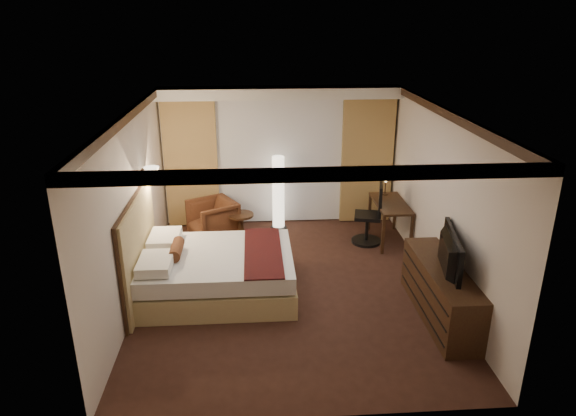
{
  "coord_description": "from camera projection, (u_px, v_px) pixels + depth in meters",
  "views": [
    {
      "loc": [
        -0.51,
        -6.95,
        3.95
      ],
      "look_at": [
        0.0,
        0.4,
        1.15
      ],
      "focal_mm": 32.0,
      "sensor_mm": 36.0,
      "label": 1
    }
  ],
  "objects": [
    {
      "name": "television",
      "position": [
        444.0,
        245.0,
        6.76
      ],
      "size": [
        0.88,
        1.27,
        0.15
      ],
      "primitive_type": "imported",
      "rotation": [
        0.0,
        0.0,
        1.38
      ],
      "color": "black",
      "rests_on": "dresser"
    },
    {
      "name": "floor_lamp",
      "position": [
        278.0,
        193.0,
        9.83
      ],
      "size": [
        0.31,
        0.31,
        1.46
      ],
      "primitive_type": null,
      "color": "white",
      "rests_on": "floor"
    },
    {
      "name": "desk_lamp",
      "position": [
        385.0,
        186.0,
        9.62
      ],
      "size": [
        0.18,
        0.18,
        0.34
      ],
      "primitive_type": null,
      "color": "#FFD899",
      "rests_on": "desk"
    },
    {
      "name": "back_wall",
      "position": [
        280.0,
        156.0,
        10.0
      ],
      "size": [
        4.5,
        0.02,
        2.7
      ],
      "primitive_type": "cube",
      "color": "beige",
      "rests_on": "floor"
    },
    {
      "name": "left_wall",
      "position": [
        132.0,
        209.0,
        7.29
      ],
      "size": [
        0.02,
        5.5,
        2.7
      ],
      "primitive_type": "cube",
      "color": "beige",
      "rests_on": "floor"
    },
    {
      "name": "curtain_right_drape",
      "position": [
        367.0,
        161.0,
        10.02
      ],
      "size": [
        1.0,
        0.14,
        2.45
      ],
      "primitive_type": "cube",
      "color": "tan",
      "rests_on": "back_wall"
    },
    {
      "name": "wall_sconce",
      "position": [
        152.0,
        174.0,
        7.95
      ],
      "size": [
        0.24,
        0.24,
        0.24
      ],
      "primitive_type": null,
      "color": "white",
      "rests_on": "left_wall"
    },
    {
      "name": "crown_molding",
      "position": [
        290.0,
        116.0,
        6.98
      ],
      "size": [
        4.5,
        5.5,
        0.12
      ],
      "primitive_type": null,
      "color": "black",
      "rests_on": "ceiling"
    },
    {
      "name": "floor",
      "position": [
        290.0,
        287.0,
        7.92
      ],
      "size": [
        4.5,
        5.5,
        0.01
      ],
      "primitive_type": "cube",
      "color": "#321B13",
      "rests_on": "ground"
    },
    {
      "name": "desk",
      "position": [
        389.0,
        222.0,
        9.4
      ],
      "size": [
        0.55,
        1.18,
        0.75
      ],
      "primitive_type": null,
      "color": "black",
      "rests_on": "floor"
    },
    {
      "name": "office_chair",
      "position": [
        368.0,
        214.0,
        9.26
      ],
      "size": [
        0.65,
        0.65,
        1.13
      ],
      "primitive_type": null,
      "rotation": [
        0.0,
        0.0,
        -0.23
      ],
      "color": "black",
      "rests_on": "floor"
    },
    {
      "name": "right_wall",
      "position": [
        441.0,
        201.0,
        7.59
      ],
      "size": [
        0.02,
        5.5,
        2.7
      ],
      "primitive_type": "cube",
      "color": "beige",
      "rests_on": "floor"
    },
    {
      "name": "armchair",
      "position": [
        213.0,
        217.0,
        9.54
      ],
      "size": [
        1.01,
        1.03,
        0.8
      ],
      "primitive_type": "imported",
      "rotation": [
        0.0,
        0.0,
        -1.07
      ],
      "color": "#4F2C17",
      "rests_on": "floor"
    },
    {
      "name": "side_table",
      "position": [
        241.0,
        227.0,
        9.46
      ],
      "size": [
        0.47,
        0.47,
        0.52
      ],
      "primitive_type": null,
      "color": "black",
      "rests_on": "floor"
    },
    {
      "name": "soffit",
      "position": [
        280.0,
        93.0,
        9.33
      ],
      "size": [
        4.5,
        0.5,
        0.2
      ],
      "primitive_type": "cube",
      "color": "white",
      "rests_on": "ceiling"
    },
    {
      "name": "dresser",
      "position": [
        440.0,
        292.0,
        7.02
      ],
      "size": [
        0.5,
        1.96,
        0.76
      ],
      "primitive_type": null,
      "color": "black",
      "rests_on": "floor"
    },
    {
      "name": "curtain_left_drape",
      "position": [
        191.0,
        164.0,
        9.8
      ],
      "size": [
        1.0,
        0.14,
        2.45
      ],
      "primitive_type": "cube",
      "color": "tan",
      "rests_on": "back_wall"
    },
    {
      "name": "curtain_sheer",
      "position": [
        280.0,
        162.0,
        9.96
      ],
      "size": [
        2.48,
        0.04,
        2.45
      ],
      "primitive_type": "cube",
      "color": "silver",
      "rests_on": "back_wall"
    },
    {
      "name": "headboard",
      "position": [
        139.0,
        249.0,
        7.44
      ],
      "size": [
        0.12,
        2.04,
        1.5
      ],
      "primitive_type": null,
      "color": "tan",
      "rests_on": "floor"
    },
    {
      "name": "bed",
      "position": [
        219.0,
        272.0,
        7.66
      ],
      "size": [
        2.23,
        1.74,
        0.65
      ],
      "primitive_type": null,
      "color": "white",
      "rests_on": "floor"
    },
    {
      "name": "ceiling",
      "position": [
        290.0,
        112.0,
        6.96
      ],
      "size": [
        4.5,
        5.5,
        0.01
      ],
      "primitive_type": "cube",
      "color": "white",
      "rests_on": "back_wall"
    }
  ]
}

